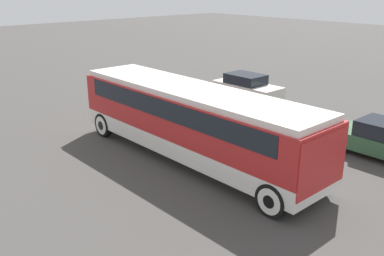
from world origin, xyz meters
The scene contains 3 objects.
ground_plane centered at (0.00, 0.00, 0.00)m, with size 120.00×120.00×0.00m, color #423F3D.
tour_bus centered at (0.10, 0.00, 1.74)m, with size 11.32×2.66×2.87m.
parked_car_near centered at (-4.62, 8.53, 0.73)m, with size 4.21×1.82×1.48m.
Camera 1 is at (11.53, -10.40, 6.60)m, focal length 40.00 mm.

